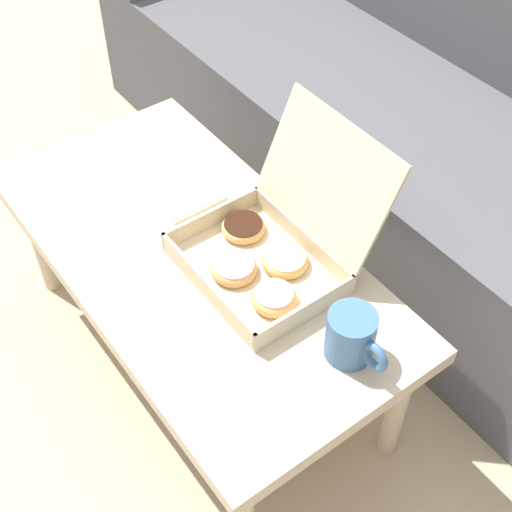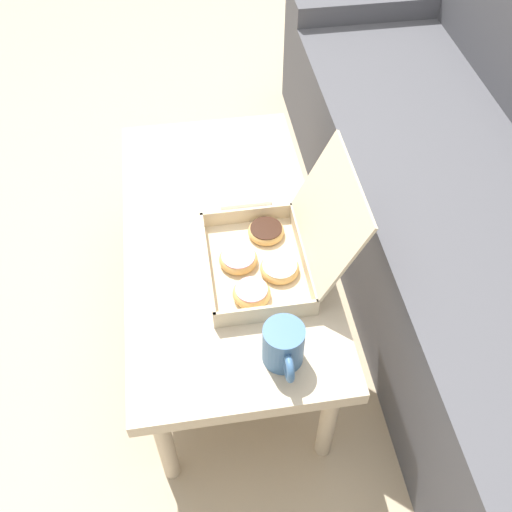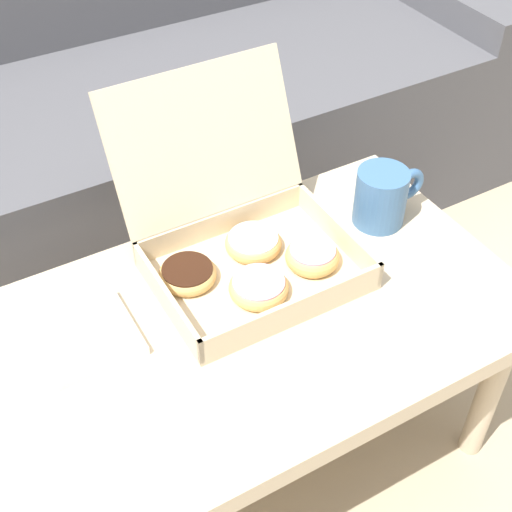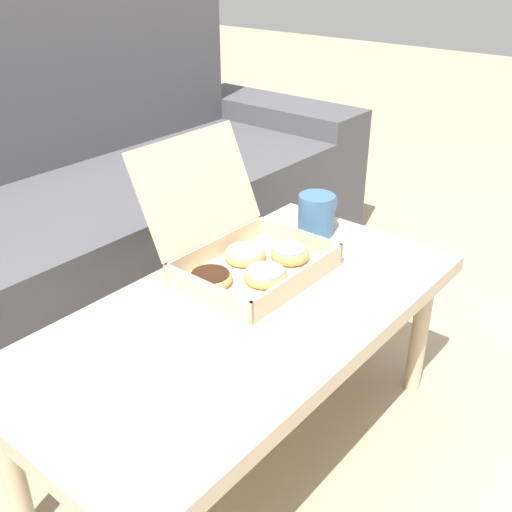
# 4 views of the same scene
# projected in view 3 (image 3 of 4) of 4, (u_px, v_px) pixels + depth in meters

# --- Properties ---
(ground_plane) EXTENTS (12.00, 12.00, 0.00)m
(ground_plane) POSITION_uv_depth(u_px,v_px,m) (206.00, 446.00, 1.45)
(ground_plane) COLOR tan
(couch) EXTENTS (2.47, 0.76, 0.98)m
(couch) POSITION_uv_depth(u_px,v_px,m) (53.00, 125.00, 1.73)
(couch) COLOR #4C4C51
(couch) RESTS_ON ground_plane
(coffee_table) EXTENTS (1.05, 0.54, 0.41)m
(coffee_table) POSITION_uv_depth(u_px,v_px,m) (210.00, 350.00, 1.16)
(coffee_table) COLOR #C6B293
(coffee_table) RESTS_ON ground_plane
(pastry_box) EXTENTS (0.34, 0.36, 0.29)m
(pastry_box) POSITION_uv_depth(u_px,v_px,m) (245.00, 241.00, 1.22)
(pastry_box) COLOR beige
(pastry_box) RESTS_ON coffee_table
(coffee_mug) EXTENTS (0.15, 0.10, 0.11)m
(coffee_mug) POSITION_uv_depth(u_px,v_px,m) (382.00, 196.00, 1.30)
(coffee_mug) COLOR #3D6693
(coffee_mug) RESTS_ON coffee_table
(napkin_stack) EXTENTS (0.15, 0.15, 0.02)m
(napkin_stack) POSITION_uv_depth(u_px,v_px,m) (88.00, 338.00, 1.12)
(napkin_stack) COLOR white
(napkin_stack) RESTS_ON coffee_table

